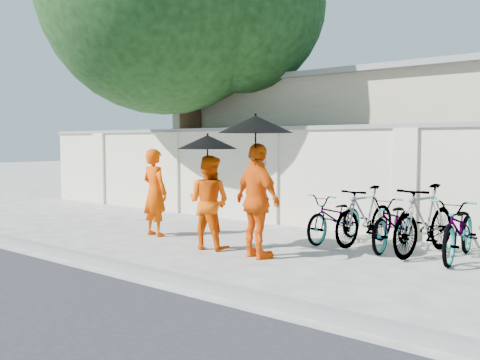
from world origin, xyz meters
The scene contains 15 objects.
ground centered at (0.00, 0.00, 0.00)m, with size 80.00×80.00×0.00m, color beige.
kerb centered at (0.00, -1.70, 0.06)m, with size 40.00×0.16×0.12m, color gray.
compound_wall centered at (1.00, 3.20, 1.00)m, with size 20.00×0.30×2.00m, color beige.
building_behind centered at (2.00, 7.00, 1.60)m, with size 14.00×6.00×3.20m, color #BCB591.
shade_tree centered at (-3.66, 2.97, 5.10)m, with size 6.70×6.20×8.20m.
monk_left centered at (-1.77, 0.46, 0.81)m, with size 0.59×0.39×1.63m, color #E74400.
monk_center centered at (-0.15, 0.19, 0.77)m, with size 0.74×0.58×1.53m, color #EA5405.
parasol_center centered at (-0.10, 0.11, 1.75)m, with size 0.98×0.98×0.99m.
monk_right centered at (0.90, 0.12, 0.87)m, with size 1.02×0.42×1.73m, color #F45C09.
parasol_right centered at (0.92, 0.04, 2.01)m, with size 1.11×1.11×1.16m.
bike_0 centered at (1.15, 2.06, 0.43)m, with size 0.57×1.63×0.86m, color gray.
bike_1 centered at (1.69, 2.11, 0.50)m, with size 0.47×1.67×1.00m, color gray.
bike_2 centered at (2.23, 2.04, 0.45)m, with size 0.59×1.70×0.90m, color gray.
bike_3 centered at (2.77, 1.94, 0.55)m, with size 0.51×1.82×1.09m, color gray.
bike_4 centered at (3.31, 1.90, 0.47)m, with size 0.62×1.78×0.93m, color gray.
Camera 1 is at (5.74, -6.21, 1.74)m, focal length 40.00 mm.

